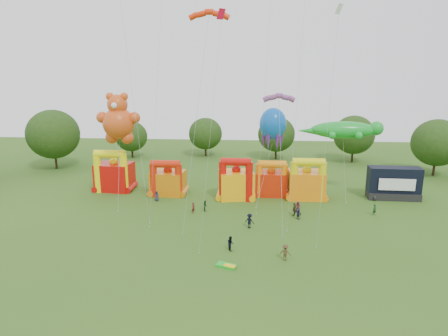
# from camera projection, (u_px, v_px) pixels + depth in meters

# --- Properties ---
(ground) EXTENTS (160.00, 160.00, 0.00)m
(ground) POSITION_uv_depth(u_px,v_px,m) (220.00, 286.00, 37.45)
(ground) COLOR #2D5818
(ground) RESTS_ON ground
(tree_ring) EXTENTS (123.25, 125.35, 12.07)m
(tree_ring) POSITION_uv_depth(u_px,v_px,m) (208.00, 221.00, 36.62)
(tree_ring) COLOR #352314
(tree_ring) RESTS_ON ground
(bouncy_castle_0) EXTENTS (6.08, 5.09, 7.16)m
(bouncy_castle_0) POSITION_uv_depth(u_px,v_px,m) (114.00, 175.00, 66.71)
(bouncy_castle_0) COLOR red
(bouncy_castle_0) RESTS_ON ground
(bouncy_castle_1) EXTENTS (5.61, 4.71, 5.96)m
(bouncy_castle_1) POSITION_uv_depth(u_px,v_px,m) (168.00, 181.00, 64.51)
(bouncy_castle_1) COLOR orange
(bouncy_castle_1) RESTS_ON ground
(bouncy_castle_2) EXTENTS (5.87, 5.05, 6.80)m
(bouncy_castle_2) POSITION_uv_depth(u_px,v_px,m) (236.00, 183.00, 62.35)
(bouncy_castle_2) COLOR #FFA90D
(bouncy_castle_2) RESTS_ON ground
(bouncy_castle_3) EXTENTS (5.07, 4.08, 5.99)m
(bouncy_castle_3) POSITION_uv_depth(u_px,v_px,m) (271.00, 181.00, 64.17)
(bouncy_castle_3) COLOR red
(bouncy_castle_3) RESTS_ON ground
(bouncy_castle_4) EXTENTS (5.50, 4.43, 6.77)m
(bouncy_castle_4) POSITION_uv_depth(u_px,v_px,m) (306.00, 183.00, 62.48)
(bouncy_castle_4) COLOR orange
(bouncy_castle_4) RESTS_ON ground
(stage_trailer) EXTENTS (7.96, 3.26, 5.07)m
(stage_trailer) POSITION_uv_depth(u_px,v_px,m) (394.00, 183.00, 62.44)
(stage_trailer) COLOR black
(stage_trailer) RESTS_ON ground
(teddy_bear_kite) EXTENTS (6.87, 10.13, 16.48)m
(teddy_bear_kite) POSITION_uv_depth(u_px,v_px,m) (119.00, 144.00, 60.90)
(teddy_bear_kite) COLOR #D34B17
(teddy_bear_kite) RESTS_ON ground
(gecko_kite) EXTENTS (13.18, 6.28, 12.16)m
(gecko_kite) POSITION_uv_depth(u_px,v_px,m) (344.00, 136.00, 61.82)
(gecko_kite) COLOR green
(gecko_kite) RESTS_ON ground
(octopus_kite) EXTENTS (4.69, 9.62, 14.09)m
(octopus_kite) POSITION_uv_depth(u_px,v_px,m) (268.00, 156.00, 61.77)
(octopus_kite) COLOR #0C54B8
(octopus_kite) RESTS_ON ground
(parafoil_kites) EXTENTS (25.80, 13.02, 31.71)m
(parafoil_kites) POSITION_uv_depth(u_px,v_px,m) (155.00, 110.00, 52.03)
(parafoil_kites) COLOR red
(parafoil_kites) RESTS_ON ground
(diamond_kites) EXTENTS (23.14, 19.44, 40.58)m
(diamond_kites) POSITION_uv_depth(u_px,v_px,m) (251.00, 93.00, 48.89)
(diamond_kites) COLOR red
(diamond_kites) RESTS_ON ground
(folded_kite_bundle) EXTENTS (2.23, 1.67, 0.31)m
(folded_kite_bundle) POSITION_uv_depth(u_px,v_px,m) (226.00, 266.00, 41.12)
(folded_kite_bundle) COLOR green
(folded_kite_bundle) RESTS_ON ground
(spectator_0) EXTENTS (0.81, 0.54, 1.62)m
(spectator_0) POSITION_uv_depth(u_px,v_px,m) (157.00, 196.00, 61.54)
(spectator_0) COLOR #23273A
(spectator_0) RESTS_ON ground
(spectator_1) EXTENTS (0.59, 0.68, 1.58)m
(spectator_1) POSITION_uv_depth(u_px,v_px,m) (193.00, 208.00, 56.36)
(spectator_1) COLOR #5A191B
(spectator_1) RESTS_ON ground
(spectator_2) EXTENTS (0.77, 0.89, 1.58)m
(spectator_2) POSITION_uv_depth(u_px,v_px,m) (205.00, 206.00, 57.22)
(spectator_2) COLOR #1B431F
(spectator_2) RESTS_ON ground
(spectator_3) EXTENTS (1.43, 1.19, 1.93)m
(spectator_3) POSITION_uv_depth(u_px,v_px,m) (250.00, 221.00, 51.03)
(spectator_3) COLOR black
(spectator_3) RESTS_ON ground
(spectator_4) EXTENTS (0.89, 1.18, 1.87)m
(spectator_4) POSITION_uv_depth(u_px,v_px,m) (294.00, 209.00, 55.38)
(spectator_4) COLOR #3C3718
(spectator_4) RESTS_ON ground
(spectator_5) EXTENTS (1.24, 1.47, 1.59)m
(spectator_5) POSITION_uv_depth(u_px,v_px,m) (298.00, 214.00, 54.09)
(spectator_5) COLOR #272B41
(spectator_5) RESTS_ON ground
(spectator_6) EXTENTS (0.82, 0.59, 1.56)m
(spectator_6) POSITION_uv_depth(u_px,v_px,m) (298.00, 207.00, 56.79)
(spectator_6) COLOR #4F1623
(spectator_6) RESTS_ON ground
(spectator_7) EXTENTS (0.71, 0.64, 1.62)m
(spectator_7) POSITION_uv_depth(u_px,v_px,m) (375.00, 210.00, 55.55)
(spectator_7) COLOR #193E1D
(spectator_7) RESTS_ON ground
(spectator_8) EXTENTS (0.93, 1.01, 1.67)m
(spectator_8) POSITION_uv_depth(u_px,v_px,m) (230.00, 243.00, 44.77)
(spectator_8) COLOR black
(spectator_8) RESTS_ON ground
(spectator_9) EXTENTS (1.31, 0.98, 1.80)m
(spectator_9) POSITION_uv_depth(u_px,v_px,m) (285.00, 252.00, 42.40)
(spectator_9) COLOR #46341C
(spectator_9) RESTS_ON ground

